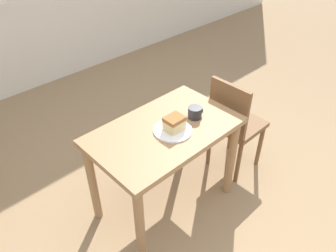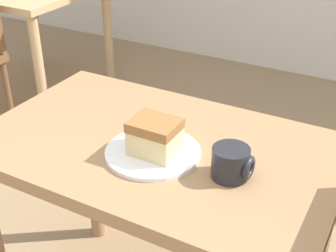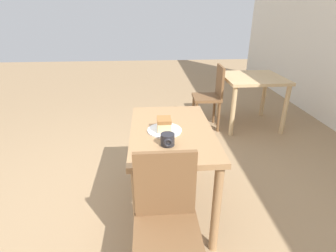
{
  "view_description": "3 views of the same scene",
  "coord_description": "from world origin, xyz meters",
  "px_view_note": "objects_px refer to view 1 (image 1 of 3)",
  "views": [
    {
      "loc": [
        -1.21,
        -0.67,
        2.05
      ],
      "look_at": [
        -0.06,
        0.53,
        0.79
      ],
      "focal_mm": 35.0,
      "sensor_mm": 36.0,
      "label": 1
    },
    {
      "loc": [
        0.51,
        -0.37,
        1.42
      ],
      "look_at": [
        -0.01,
        0.57,
        0.81
      ],
      "focal_mm": 50.0,
      "sensor_mm": 36.0,
      "label": 2
    },
    {
      "loc": [
        1.73,
        0.42,
        1.58
      ],
      "look_at": [
        0.03,
        0.55,
        0.81
      ],
      "focal_mm": 28.0,
      "sensor_mm": 36.0,
      "label": 3
    }
  ],
  "objects_px": {
    "cake_slice": "(174,123)",
    "coffee_mug": "(195,112)",
    "chair_near_window": "(234,123)",
    "dining_table_near": "(165,143)",
    "plate": "(173,130)"
  },
  "relations": [
    {
      "from": "cake_slice",
      "to": "coffee_mug",
      "type": "bearing_deg",
      "value": 2.7
    },
    {
      "from": "chair_near_window",
      "to": "coffee_mug",
      "type": "distance_m",
      "value": 0.53
    },
    {
      "from": "dining_table_near",
      "to": "cake_slice",
      "type": "height_order",
      "value": "cake_slice"
    },
    {
      "from": "dining_table_near",
      "to": "plate",
      "type": "bearing_deg",
      "value": -69.24
    },
    {
      "from": "dining_table_near",
      "to": "cake_slice",
      "type": "relative_size",
      "value": 8.14
    },
    {
      "from": "chair_near_window",
      "to": "plate",
      "type": "distance_m",
      "value": 0.71
    },
    {
      "from": "cake_slice",
      "to": "chair_near_window",
      "type": "bearing_deg",
      "value": -2.52
    },
    {
      "from": "plate",
      "to": "coffee_mug",
      "type": "distance_m",
      "value": 0.22
    },
    {
      "from": "dining_table_near",
      "to": "plate",
      "type": "relative_size",
      "value": 3.92
    },
    {
      "from": "chair_near_window",
      "to": "plate",
      "type": "bearing_deg",
      "value": 87.19
    },
    {
      "from": "chair_near_window",
      "to": "plate",
      "type": "height_order",
      "value": "chair_near_window"
    },
    {
      "from": "plate",
      "to": "cake_slice",
      "type": "distance_m",
      "value": 0.05
    },
    {
      "from": "chair_near_window",
      "to": "coffee_mug",
      "type": "relative_size",
      "value": 8.59
    },
    {
      "from": "coffee_mug",
      "to": "plate",
      "type": "bearing_deg",
      "value": -178.37
    },
    {
      "from": "cake_slice",
      "to": "dining_table_near",
      "type": "bearing_deg",
      "value": 117.33
    }
  ]
}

